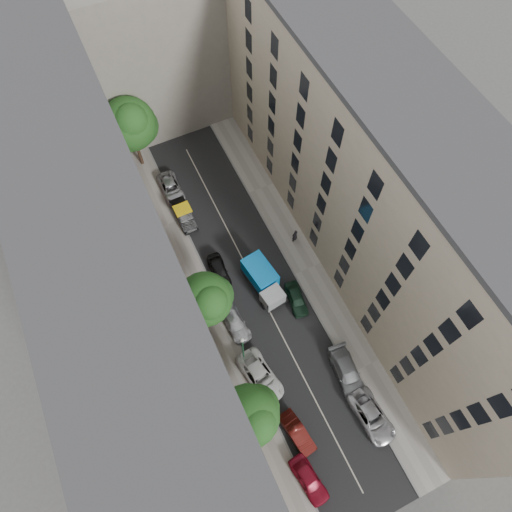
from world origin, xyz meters
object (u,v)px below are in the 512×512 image
car_left_6 (171,188)px  car_right_0 (372,416)px  car_right_1 (347,372)px  tree_mid (206,300)px  car_left_5 (184,215)px  car_left_1 (297,433)px  pedestrian (295,236)px  tarp_truck (263,280)px  car_left_4 (219,271)px  car_left_0 (309,480)px  car_right_2 (296,299)px  tree_far (131,126)px  lamp_post (243,347)px  tree_near (250,417)px  car_left_3 (235,322)px  car_left_2 (260,376)px

car_left_6 → car_right_0: size_ratio=0.91×
car_right_1 → tree_mid: 14.19m
car_left_5 → car_left_6: (0.00, 3.90, -0.09)m
car_left_1 → pedestrian: pedestrian is taller
tarp_truck → car_right_0: (3.00, -15.26, -0.68)m
car_left_4 → car_left_6: size_ratio=0.86×
car_left_0 → car_right_1: bearing=33.7°
pedestrian → tarp_truck: bearing=17.1°
car_right_0 → car_right_2: car_right_0 is taller
car_right_1 → pedestrian: pedestrian is taller
car_left_1 → tree_far: tree_far is taller
lamp_post → car_left_4: bearing=81.2°
car_left_0 → tarp_truck: bearing=69.3°
car_left_4 → car_right_2: car_left_4 is taller
car_left_6 → car_right_2: size_ratio=1.23×
car_left_0 → tree_far: (-1.59, 36.89, 5.52)m
car_left_0 → tree_near: bearing=105.7°
lamp_post → car_right_2: bearing=23.2°
pedestrian → lamp_post: bearing=27.4°
car_left_0 → car_right_2: 15.76m
car_left_0 → tree_near: (-2.47, 5.89, 4.31)m
car_right_1 → car_left_5: bearing=114.2°
tarp_truck → car_left_0: 17.77m
car_left_3 → lamp_post: size_ratio=0.72×
car_left_0 → tree_far: bearing=85.5°
lamp_post → tree_far: bearing=92.2°
car_left_0 → car_right_0: (7.20, 2.00, -0.00)m
car_left_4 → tarp_truck: bearing=-39.0°
tree_near → car_left_0: bearing=-67.3°
car_right_2 → tree_near: (-8.87, -8.51, 4.37)m
car_left_0 → car_right_2: (6.40, 14.40, -0.07)m
car_left_1 → tree_far: size_ratio=0.43×
tarp_truck → lamp_post: size_ratio=0.94×
tarp_truck → pedestrian: 6.10m
car_left_1 → car_left_3: car_left_1 is taller
car_left_4 → tree_far: 17.57m
car_left_6 → pedestrian: size_ratio=2.39×
tarp_truck → car_right_1: (3.00, -11.06, -0.66)m
car_left_5 → car_right_0: 26.98m
car_left_4 → lamp_post: (-1.40, -9.01, 3.24)m
tarp_truck → pedestrian: tarp_truck is taller
tarp_truck → car_right_2: (2.20, -2.86, -0.75)m
tree_near → pedestrian: 19.19m
car_left_2 → tree_mid: (-1.87, 6.76, 4.88)m
car_left_1 → car_right_2: bearing=53.5°
tree_near → pedestrian: (11.83, 14.60, -3.90)m
car_right_1 → tree_near: 10.58m
car_left_1 → tree_mid: (-2.67, 12.36, 4.95)m
car_left_0 → car_left_5: (0.00, 28.00, 0.03)m
car_left_2 → car_right_0: size_ratio=1.04×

